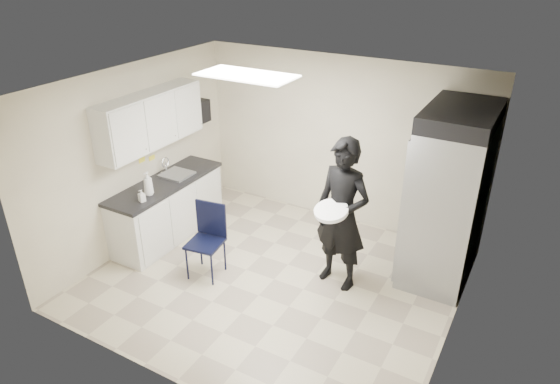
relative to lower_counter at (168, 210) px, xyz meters
The scene contains 21 objects.
floor 2.01m from the lower_counter, ahead, with size 4.50×4.50×0.00m, color #B8AD90.
ceiling 2.92m from the lower_counter, ahead, with size 4.50×4.50×0.00m, color white.
back_wall 2.79m from the lower_counter, 42.71° to the left, with size 4.50×4.50×0.00m, color beige.
left_wall 0.94m from the lower_counter, 146.31° to the right, with size 4.00×4.00×0.00m, color beige.
right_wall 4.29m from the lower_counter, ahead, with size 4.00×4.00×0.00m, color beige.
ceiling_panel 2.54m from the lower_counter, ahead, with size 1.20×0.60×0.02m, color white.
lower_counter is the anchor object (origin of this frame).
countertop 0.46m from the lower_counter, 90.00° to the left, with size 0.64×1.95×0.05m, color black.
sink 0.51m from the lower_counter, 85.43° to the left, with size 0.42×0.40×0.14m, color gray.
faucet 0.67m from the lower_counter, 125.75° to the left, with size 0.02×0.02×0.24m, color silver.
upper_cabinets 1.40m from the lower_counter, behind, with size 0.35×1.80×0.75m, color silver.
towel_dispenser 1.67m from the lower_counter, 99.38° to the left, with size 0.22×0.30×0.35m, color black.
notice_sticker_left 0.85m from the lower_counter, 161.21° to the right, with size 0.00×0.12×0.07m, color yellow.
notice_sticker_right 0.81m from the lower_counter, 161.21° to the left, with size 0.00×0.12×0.07m, color yellow.
commercial_fridge 3.98m from the lower_counter, 15.88° to the left, with size 0.80×1.35×2.10m, color gray.
fridge_compressor 4.31m from the lower_counter, 15.88° to the left, with size 0.80×1.35×0.20m, color black.
folding_chair 1.23m from the lower_counter, 26.10° to the right, with size 0.43×0.43×0.97m, color black.
man_tuxedo 2.77m from the lower_counter, ahead, with size 0.73×0.49×1.99m, color black.
bucket_lid 2.76m from the lower_counter, ahead, with size 0.41×0.41×0.05m, color white.
soap_bottle_a 0.79m from the lower_counter, 76.09° to the right, with size 0.13×0.13×0.34m, color silver.
soap_bottle_b 0.86m from the lower_counter, 75.21° to the right, with size 0.08×0.08×0.17m, color silver.
Camera 1 is at (2.74, -4.68, 4.00)m, focal length 32.00 mm.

